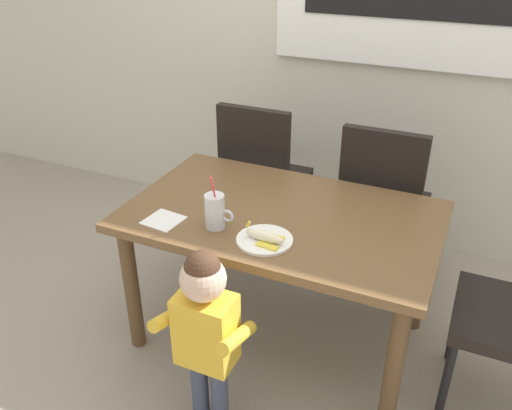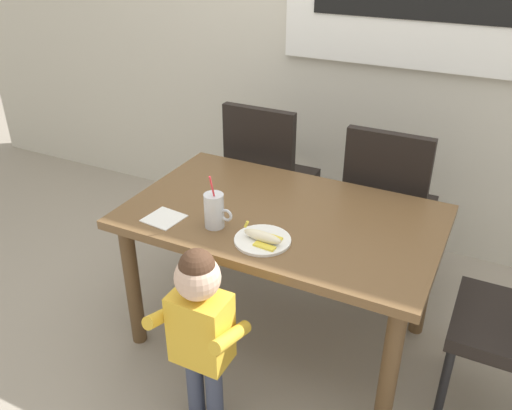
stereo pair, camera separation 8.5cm
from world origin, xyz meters
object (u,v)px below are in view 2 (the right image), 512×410
snack_plate (263,240)px  peeled_banana (263,237)px  dining_chair_right (387,201)px  paper_napkin (164,218)px  dining_table (282,232)px  toddler_standing (200,321)px  dining_chair_left (267,172)px  milk_cup (215,212)px

snack_plate → peeled_banana: peeled_banana is taller
dining_chair_right → paper_napkin: bearing=49.6°
dining_table → paper_napkin: bearing=-147.8°
dining_chair_right → toddler_standing: bearing=72.3°
paper_napkin → toddler_standing: bearing=-40.7°
dining_chair_left → toddler_standing: 1.31m
milk_cup → paper_napkin: bearing=-168.8°
toddler_standing → peeled_banana: bearing=74.4°
dining_chair_left → peeled_banana: (0.42, -0.93, 0.19)m
dining_chair_right → paper_napkin: (-0.76, -0.90, 0.16)m
dining_chair_left → dining_table: bearing=120.4°
paper_napkin → snack_plate: bearing=3.5°
dining_table → dining_chair_right: (0.33, 0.62, -0.06)m
dining_table → peeled_banana: peeled_banana is taller
dining_chair_right → milk_cup: 1.03m
milk_cup → paper_napkin: milk_cup is taller
milk_cup → snack_plate: bearing=-4.3°
dining_chair_right → peeled_banana: bearing=71.6°
dining_table → peeled_banana: 0.29m
dining_chair_right → snack_plate: (-0.30, -0.87, 0.17)m
toddler_standing → snack_plate: size_ratio=3.64×
peeled_banana → paper_napkin: size_ratio=1.16×
snack_plate → dining_chair_left: bearing=114.4°
toddler_standing → snack_plate: 0.40m
dining_chair_left → snack_plate: dining_chair_left is taller
dining_chair_right → toddler_standing: size_ratio=1.15×
dining_table → milk_cup: size_ratio=5.49×
toddler_standing → snack_plate: (0.09, 0.35, 0.18)m
dining_table → toddler_standing: size_ratio=1.64×
dining_chair_right → peeled_banana: dining_chair_right is taller
dining_chair_left → milk_cup: 0.94m
toddler_standing → paper_napkin: (-0.38, 0.32, 0.18)m
dining_table → peeled_banana: (0.03, -0.26, 0.13)m
snack_plate → toddler_standing: bearing=-103.8°
peeled_banana → snack_plate: bearing=121.5°
snack_plate → paper_napkin: 0.46m
dining_chair_right → milk_cup: dining_chair_right is taller
snack_plate → paper_napkin: (-0.46, -0.03, -0.00)m
milk_cup → toddler_standing: bearing=-68.5°
dining_table → paper_napkin: 0.53m
milk_cup → snack_plate: milk_cup is taller
dining_chair_right → snack_plate: bearing=70.8°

